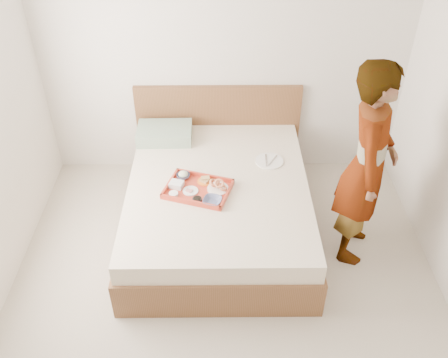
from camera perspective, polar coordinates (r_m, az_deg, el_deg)
ground at (r=3.94m, az=0.19°, el=-15.71°), size 3.50×4.00×0.01m
wall_back at (r=4.72m, az=-0.05°, el=14.60°), size 3.50×0.01×2.60m
bed at (r=4.42m, az=-0.66°, el=-3.14°), size 1.65×2.00×0.53m
headboard at (r=5.08m, az=-0.67°, el=5.89°), size 1.65×0.06×0.95m
pillow at (r=4.81m, az=-6.88°, el=5.28°), size 0.53×0.36×0.12m
tray at (r=4.16m, az=-3.03°, el=-1.15°), size 0.62×0.53×0.05m
prawn_plate at (r=4.16m, az=-0.70°, el=-1.12°), size 0.23×0.23×0.01m
navy_bowl_big at (r=4.02m, az=-1.35°, el=-2.54°), size 0.19×0.19×0.04m
sauce_dish at (r=4.04m, az=-3.12°, el=-2.41°), size 0.10×0.10×0.03m
meat_plate at (r=4.15m, az=-3.90°, el=-1.38°), size 0.16×0.16×0.01m
bread_plate at (r=4.24m, az=-2.23°, el=-0.27°), size 0.16×0.16×0.01m
salad_bowl at (r=4.29m, az=-4.73°, el=0.36°), size 0.15×0.15×0.04m
plastic_tub at (r=4.19m, az=-5.52°, el=-0.63°), size 0.13×0.12×0.05m
cheese_round at (r=4.11m, az=-5.86°, el=-1.75°), size 0.10×0.10×0.03m
dinner_plate at (r=4.52m, az=5.27°, el=2.08°), size 0.33×0.33×0.01m
person at (r=4.01m, az=16.21°, el=1.47°), size 0.59×0.74×1.77m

